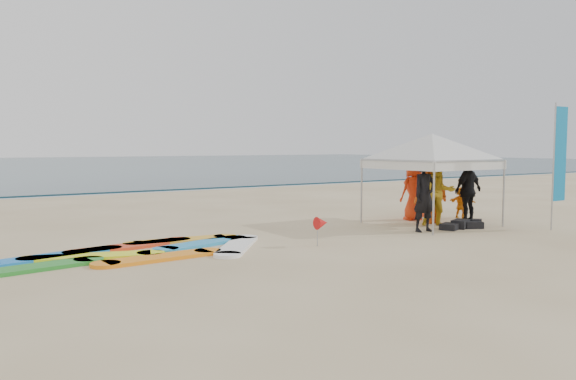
% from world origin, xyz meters
% --- Properties ---
extents(ground, '(120.00, 120.00, 0.00)m').
position_xyz_m(ground, '(0.00, 0.00, 0.00)').
color(ground, beige).
rests_on(ground, ground).
extents(ocean, '(160.00, 84.00, 0.08)m').
position_xyz_m(ocean, '(0.00, 60.00, 0.04)').
color(ocean, '#0C2633').
rests_on(ocean, ground).
extents(shoreline_foam, '(160.00, 1.20, 0.01)m').
position_xyz_m(shoreline_foam, '(0.00, 18.20, 0.00)').
color(shoreline_foam, silver).
rests_on(shoreline_foam, ground).
extents(person_black_a, '(0.70, 0.49, 1.83)m').
position_xyz_m(person_black_a, '(3.62, 2.30, 0.91)').
color(person_black_a, black).
rests_on(person_black_a, ground).
extents(person_yellow, '(1.13, 1.04, 1.86)m').
position_xyz_m(person_yellow, '(4.61, 2.75, 0.93)').
color(person_yellow, gold).
rests_on(person_yellow, ground).
extents(person_orange_a, '(1.20, 0.72, 1.82)m').
position_xyz_m(person_orange_a, '(4.93, 3.29, 0.91)').
color(person_orange_a, '#D14C12').
rests_on(person_orange_a, ground).
extents(person_black_b, '(1.09, 0.51, 1.82)m').
position_xyz_m(person_black_b, '(5.84, 2.79, 0.91)').
color(person_black_b, black).
rests_on(person_black_b, ground).
extents(person_orange_b, '(0.90, 0.64, 1.73)m').
position_xyz_m(person_orange_b, '(5.03, 4.05, 0.87)').
color(person_orange_b, red).
rests_on(person_orange_b, ground).
extents(person_seated, '(0.39, 0.89, 0.93)m').
position_xyz_m(person_seated, '(6.51, 3.58, 0.46)').
color(person_seated, orange).
rests_on(person_seated, ground).
extents(canopy_tent, '(3.78, 3.78, 2.85)m').
position_xyz_m(canopy_tent, '(4.70, 3.10, 2.48)').
color(canopy_tent, '#A5A5A8').
rests_on(canopy_tent, ground).
extents(feather_flag, '(0.55, 0.04, 3.25)m').
position_xyz_m(feather_flag, '(6.79, 0.70, 1.91)').
color(feather_flag, '#A5A5A8').
rests_on(feather_flag, ground).
extents(marker_pennant, '(0.28, 0.28, 0.64)m').
position_xyz_m(marker_pennant, '(0.25, 2.06, 0.49)').
color(marker_pennant, '#A5A5A8').
rests_on(marker_pennant, ground).
extents(gear_pile, '(1.52, 0.73, 0.22)m').
position_xyz_m(gear_pile, '(4.89, 2.13, 0.10)').
color(gear_pile, black).
rests_on(gear_pile, ground).
extents(surfboard_spread, '(5.73, 2.59, 0.07)m').
position_xyz_m(surfboard_spread, '(-3.34, 3.41, 0.04)').
color(surfboard_spread, blue).
rests_on(surfboard_spread, ground).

